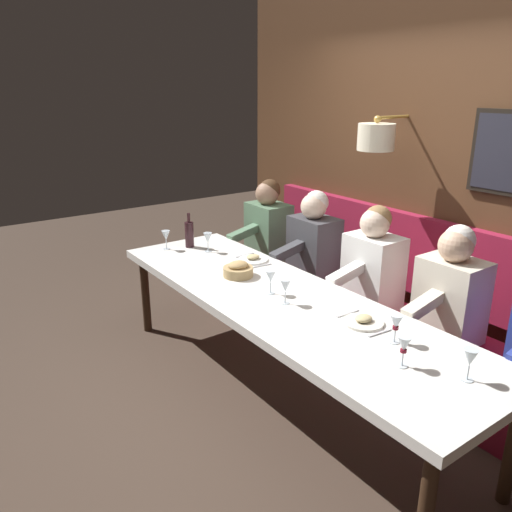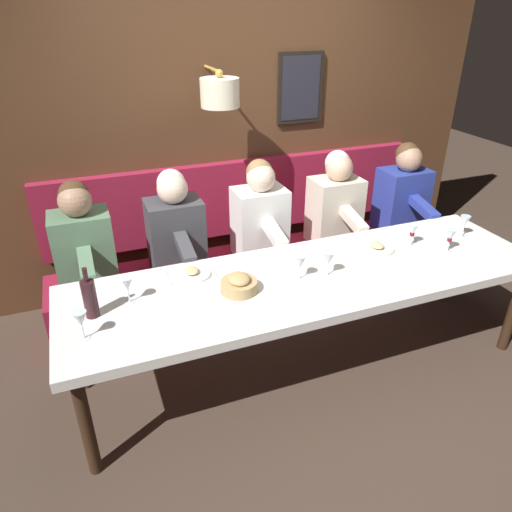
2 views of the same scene
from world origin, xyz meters
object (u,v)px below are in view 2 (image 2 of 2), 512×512
diner_middle (260,213)px  diner_nearest (403,192)px  wine_glass_2 (413,231)px  dining_table (311,283)px  wine_bottle (90,298)px  bread_bowl (239,284)px  wine_glass_3 (329,259)px  diner_far (175,226)px  wine_glass_6 (450,236)px  diner_farthest (82,240)px  diner_near (336,202)px  wine_glass_4 (465,222)px  wine_glass_1 (81,320)px  wine_glass_0 (300,263)px  wine_glass_5 (127,285)px

diner_middle → diner_nearest: bearing=-90.0°
diner_middle → wine_glass_2: 1.14m
dining_table → wine_bottle: wine_bottle is taller
bread_bowl → wine_glass_3: bearing=-92.6°
diner_far → wine_glass_6: (-0.93, -1.70, 0.04)m
wine_glass_6 → wine_bottle: size_ratio=0.55×
diner_farthest → bread_bowl: size_ratio=3.60×
dining_table → diner_near: (0.88, -0.67, 0.13)m
diner_nearest → diner_far: same height
diner_nearest → wine_glass_4: 0.78m
wine_bottle → diner_near: bearing=-67.0°
wine_glass_1 → wine_glass_0: bearing=-83.9°
wine_glass_0 → wine_glass_6: same height
wine_glass_0 → wine_glass_4: size_ratio=1.00×
wine_glass_0 → wine_glass_6: bearing=-91.4°
diner_farthest → wine_glass_3: bearing=-123.2°
diner_farthest → dining_table: bearing=-123.7°
diner_nearest → wine_glass_0: bearing=122.2°
wine_bottle → bread_bowl: wine_bottle is taller
diner_far → wine_glass_3: (-0.92, -0.76, 0.04)m
wine_glass_2 → bread_bowl: size_ratio=0.75×
dining_table → diner_far: (0.88, 0.67, 0.13)m
diner_far → diner_near: bearing=-90.0°
diner_near → dining_table: bearing=142.8°
wine_glass_3 → wine_glass_4: same height
dining_table → wine_glass_4: wine_glass_4 is taller
diner_nearest → wine_glass_3: 1.55m
dining_table → diner_far: size_ratio=3.92×
wine_glass_4 → wine_glass_5: 2.41m
wine_glass_2 → bread_bowl: 1.34m
wine_bottle → wine_glass_0: bearing=-92.6°
wine_glass_1 → wine_glass_2: size_ratio=1.00×
dining_table → diner_middle: diner_middle is taller
wine_glass_0 → diner_farthest: bearing=53.7°
wine_glass_4 → wine_glass_5: same height
diner_near → wine_glass_5: 1.95m
wine_bottle → bread_bowl: bearing=-93.6°
dining_table → wine_bottle: bearing=88.4°
dining_table → wine_glass_6: size_ratio=18.91×
wine_bottle → wine_glass_2: bearing=-87.9°
wine_glass_5 → wine_glass_6: same height
diner_near → bread_bowl: bearing=127.7°
wine_bottle → dining_table: bearing=-91.6°
wine_glass_1 → wine_glass_6: (0.11, -2.41, -0.00)m
diner_near → wine_glass_4: (-0.78, -0.62, 0.04)m
diner_near → bread_bowl: (-0.90, 1.16, -0.03)m
diner_middle → diner_farthest: size_ratio=1.00×
wine_glass_1 → bread_bowl: bearing=-81.0°
wine_glass_1 → diner_farthest: bearing=-3.3°
wine_glass_0 → wine_glass_4: 1.39m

